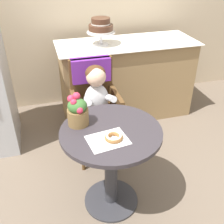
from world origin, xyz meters
The scene contains 9 objects.
ground_plane centered at (0.00, 0.00, 0.00)m, with size 8.00×8.00×0.00m, color #6B5B4C.
cafe_table centered at (0.00, 0.00, 0.51)m, with size 0.72×0.72×0.72m.
wicker_chair centered at (0.03, 0.70, 0.64)m, with size 0.42×0.45×0.95m.
seated_child centered at (0.03, 0.55, 0.68)m, with size 0.27×0.32×0.73m.
paper_napkin centered at (-0.05, -0.10, 0.72)m, with size 0.26×0.20×0.00m, color white.
donut_front centered at (-0.01, -0.10, 0.74)m, with size 0.12×0.12×0.04m.
flower_vase centered at (-0.20, 0.14, 0.83)m, with size 0.15×0.15×0.24m.
display_counter centered at (0.55, 1.30, 0.45)m, with size 1.56×0.62×0.90m.
tiered_cake_stand centered at (0.25, 1.30, 1.09)m, with size 0.30×0.30×0.28m.
Camera 1 is at (-0.41, -1.47, 1.81)m, focal length 43.35 mm.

